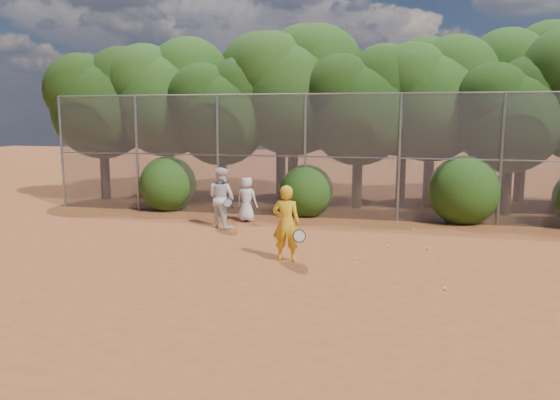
# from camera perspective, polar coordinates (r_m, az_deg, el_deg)

# --- Properties ---
(ground) EXTENTS (80.00, 80.00, 0.00)m
(ground) POSITION_cam_1_polar(r_m,az_deg,el_deg) (12.15, 1.86, -7.08)
(ground) COLOR brown
(ground) RESTS_ON ground
(fence_back) EXTENTS (20.05, 0.09, 4.03)m
(fence_back) POSITION_cam_1_polar(r_m,az_deg,el_deg) (17.66, 5.45, 4.66)
(fence_back) COLOR gray
(fence_back) RESTS_ON ground
(tree_0) EXTENTS (4.38, 3.81, 6.00)m
(tree_0) POSITION_cam_1_polar(r_m,az_deg,el_deg) (22.77, -17.98, 9.94)
(tree_0) COLOR black
(tree_0) RESTS_ON ground
(tree_1) EXTENTS (4.64, 4.03, 6.35)m
(tree_1) POSITION_cam_1_polar(r_m,az_deg,el_deg) (22.05, -11.65, 10.84)
(tree_1) COLOR black
(tree_1) RESTS_ON ground
(tree_2) EXTENTS (3.99, 3.47, 5.47)m
(tree_2) POSITION_cam_1_polar(r_m,az_deg,el_deg) (20.44, -6.02, 9.52)
(tree_2) COLOR black
(tree_2) RESTS_ON ground
(tree_3) EXTENTS (4.89, 4.26, 6.70)m
(tree_3) POSITION_cam_1_polar(r_m,az_deg,el_deg) (20.76, 1.59, 11.79)
(tree_3) COLOR black
(tree_3) RESTS_ON ground
(tree_4) EXTENTS (4.19, 3.64, 5.73)m
(tree_4) POSITION_cam_1_polar(r_m,az_deg,el_deg) (19.76, 8.40, 10.00)
(tree_4) COLOR black
(tree_4) RESTS_ON ground
(tree_5) EXTENTS (4.51, 3.92, 6.17)m
(tree_5) POSITION_cam_1_polar(r_m,az_deg,el_deg) (20.51, 15.73, 10.53)
(tree_5) COLOR black
(tree_5) RESTS_ON ground
(tree_6) EXTENTS (3.86, 3.36, 5.29)m
(tree_6) POSITION_cam_1_polar(r_m,az_deg,el_deg) (19.74, 23.09, 8.55)
(tree_6) COLOR black
(tree_6) RESTS_ON ground
(tree_9) EXTENTS (4.83, 4.20, 6.62)m
(tree_9) POSITION_cam_1_polar(r_m,az_deg,el_deg) (24.56, -11.51, 11.04)
(tree_9) COLOR black
(tree_9) RESTS_ON ground
(tree_10) EXTENTS (5.15, 4.48, 7.06)m
(tree_10) POSITION_cam_1_polar(r_m,az_deg,el_deg) (23.13, 0.27, 12.07)
(tree_10) COLOR black
(tree_10) RESTS_ON ground
(tree_11) EXTENTS (4.64, 4.03, 6.35)m
(tree_11) POSITION_cam_1_polar(r_m,az_deg,el_deg) (22.10, 12.96, 10.80)
(tree_11) COLOR black
(tree_11) RESTS_ON ground
(tree_12) EXTENTS (5.02, 4.37, 6.88)m
(tree_12) POSITION_cam_1_polar(r_m,az_deg,el_deg) (23.11, 24.45, 11.01)
(tree_12) COLOR black
(tree_12) RESTS_ON ground
(bush_0) EXTENTS (2.00, 2.00, 2.00)m
(bush_0) POSITION_cam_1_polar(r_m,az_deg,el_deg) (19.74, -11.64, 1.89)
(bush_0) COLOR #1E4110
(bush_0) RESTS_ON ground
(bush_1) EXTENTS (1.80, 1.80, 1.80)m
(bush_1) POSITION_cam_1_polar(r_m,az_deg,el_deg) (18.22, 2.78, 1.17)
(bush_1) COLOR #1E4110
(bush_1) RESTS_ON ground
(bush_2) EXTENTS (2.20, 2.20, 2.20)m
(bush_2) POSITION_cam_1_polar(r_m,az_deg,el_deg) (17.96, 18.66, 1.25)
(bush_2) COLOR #1E4110
(bush_2) RESTS_ON ground
(player_yellow) EXTENTS (0.84, 0.54, 1.77)m
(player_yellow) POSITION_cam_1_polar(r_m,az_deg,el_deg) (12.49, 0.65, -2.46)
(player_yellow) COLOR gold
(player_yellow) RESTS_ON ground
(player_teen) EXTENTS (0.79, 0.61, 1.46)m
(player_teen) POSITION_cam_1_polar(r_m,az_deg,el_deg) (17.23, -3.50, 0.14)
(player_teen) COLOR silver
(player_teen) RESTS_ON ground
(player_white) EXTENTS (1.09, 1.01, 1.81)m
(player_white) POSITION_cam_1_polar(r_m,az_deg,el_deg) (16.31, -6.11, 0.25)
(player_white) COLOR white
(player_white) RESTS_ON ground
(ball_0) EXTENTS (0.07, 0.07, 0.07)m
(ball_0) POSITION_cam_1_polar(r_m,az_deg,el_deg) (14.18, 11.23, -4.78)
(ball_0) COLOR #C6E92A
(ball_0) RESTS_ON ground
(ball_1) EXTENTS (0.07, 0.07, 0.07)m
(ball_1) POSITION_cam_1_polar(r_m,az_deg,el_deg) (14.19, 15.15, -4.90)
(ball_1) COLOR #C6E92A
(ball_1) RESTS_ON ground
(ball_2) EXTENTS (0.07, 0.07, 0.07)m
(ball_2) POSITION_cam_1_polar(r_m,az_deg,el_deg) (11.09, 16.83, -8.86)
(ball_2) COLOR #C6E92A
(ball_2) RESTS_ON ground
(ball_3) EXTENTS (0.07, 0.07, 0.07)m
(ball_3) POSITION_cam_1_polar(r_m,az_deg,el_deg) (12.86, 7.83, -6.10)
(ball_3) COLOR #C6E92A
(ball_3) RESTS_ON ground
(ball_4) EXTENTS (0.07, 0.07, 0.07)m
(ball_4) POSITION_cam_1_polar(r_m,az_deg,el_deg) (16.50, 13.75, -2.94)
(ball_4) COLOR #C6E92A
(ball_4) RESTS_ON ground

